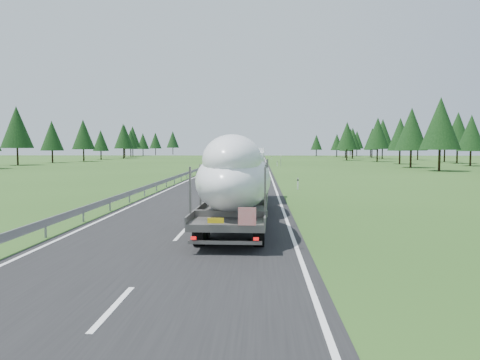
{
  "coord_description": "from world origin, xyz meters",
  "views": [
    {
      "loc": [
        3.3,
        -10.14,
        3.62
      ],
      "look_at": [
        2.27,
        13.13,
        1.99
      ],
      "focal_mm": 35.0,
      "sensor_mm": 36.0,
      "label": 1
    }
  ],
  "objects_px": {
    "highway_sign": "(281,157)",
    "distant_van": "(240,159)",
    "distant_car_blue": "(253,153)",
    "boat_truck": "(240,175)",
    "distant_car_dark": "(258,154)"
  },
  "relations": [
    {
      "from": "highway_sign",
      "to": "distant_van",
      "type": "distance_m",
      "value": 29.36
    },
    {
      "from": "highway_sign",
      "to": "distant_car_blue",
      "type": "bearing_deg",
      "value": 92.8
    },
    {
      "from": "boat_truck",
      "to": "distant_car_blue",
      "type": "bearing_deg",
      "value": 90.79
    },
    {
      "from": "distant_car_dark",
      "to": "distant_car_blue",
      "type": "relative_size",
      "value": 1.06
    },
    {
      "from": "highway_sign",
      "to": "distant_car_dark",
      "type": "relative_size",
      "value": 0.56
    },
    {
      "from": "distant_car_blue",
      "to": "distant_van",
      "type": "bearing_deg",
      "value": -94.84
    },
    {
      "from": "distant_car_dark",
      "to": "distant_car_blue",
      "type": "height_order",
      "value": "distant_car_dark"
    },
    {
      "from": "boat_truck",
      "to": "distant_car_blue",
      "type": "distance_m",
      "value": 232.8
    },
    {
      "from": "highway_sign",
      "to": "distant_car_blue",
      "type": "height_order",
      "value": "highway_sign"
    },
    {
      "from": "distant_car_dark",
      "to": "distant_car_blue",
      "type": "xyz_separation_m",
      "value": [
        -3.13,
        55.06,
        -0.07
      ]
    },
    {
      "from": "boat_truck",
      "to": "distant_car_blue",
      "type": "xyz_separation_m",
      "value": [
        -3.23,
        232.77,
        -1.5
      ]
    },
    {
      "from": "highway_sign",
      "to": "boat_truck",
      "type": "xyz_separation_m",
      "value": [
        -4.93,
        -66.31,
        0.41
      ]
    },
    {
      "from": "boat_truck",
      "to": "distant_van",
      "type": "relative_size",
      "value": 3.76
    },
    {
      "from": "distant_van",
      "to": "distant_car_dark",
      "type": "height_order",
      "value": "distant_car_dark"
    },
    {
      "from": "distant_car_dark",
      "to": "distant_car_blue",
      "type": "distance_m",
      "value": 55.15
    }
  ]
}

